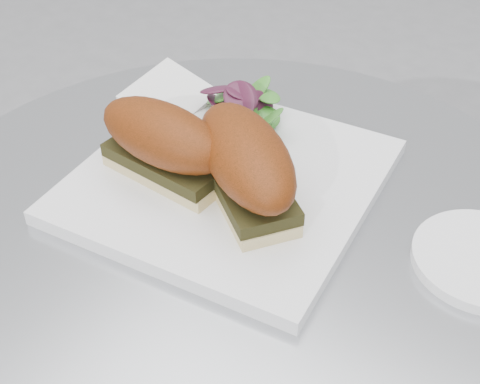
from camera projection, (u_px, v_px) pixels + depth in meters
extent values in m
cylinder|color=silver|center=(235.00, 241.00, 0.65)|extent=(0.70, 0.70, 0.02)
cube|color=white|center=(228.00, 180.00, 0.69)|extent=(0.32, 0.32, 0.02)
cube|color=beige|center=(166.00, 170.00, 0.68)|extent=(0.13, 0.06, 0.01)
cube|color=black|center=(165.00, 160.00, 0.67)|extent=(0.13, 0.06, 0.01)
ellipsoid|color=maroon|center=(163.00, 135.00, 0.65)|extent=(0.15, 0.08, 0.06)
cube|color=beige|center=(246.00, 192.00, 0.66)|extent=(0.15, 0.13, 0.01)
cube|color=black|center=(246.00, 181.00, 0.65)|extent=(0.15, 0.13, 0.01)
ellipsoid|color=maroon|center=(246.00, 155.00, 0.63)|extent=(0.18, 0.16, 0.06)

